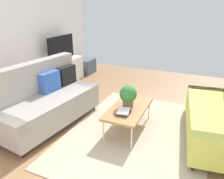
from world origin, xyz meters
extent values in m
plane|color=#936B47|center=(0.00, 0.00, 0.00)|extent=(7.68, 7.68, 0.00)
cube|color=tan|center=(0.07, -0.14, 0.01)|extent=(2.90, 2.20, 0.01)
cube|color=gray|center=(-0.28, 1.41, 0.32)|extent=(1.99, 1.06, 0.44)
cube|color=gray|center=(-0.25, 1.73, 0.82)|extent=(1.91, 0.43, 0.56)
cube|color=gray|center=(0.56, 1.31, 0.43)|extent=(0.30, 0.86, 0.22)
cube|color=gray|center=(-1.13, 1.51, 0.43)|extent=(0.30, 0.86, 0.22)
cylinder|color=black|center=(0.54, 0.97, 0.05)|extent=(0.05, 0.05, 0.10)
cylinder|color=black|center=(-1.19, 1.18, 0.05)|extent=(0.05, 0.05, 0.10)
cylinder|color=black|center=(0.62, 1.64, 0.05)|extent=(0.05, 0.05, 0.10)
cube|color=black|center=(0.40, 1.47, 0.72)|extent=(0.41, 0.19, 0.36)
cube|color=#3359B2|center=(-0.05, 1.52, 0.72)|extent=(0.41, 0.19, 0.36)
cube|color=#C1CC51|center=(0.42, -1.29, 0.32)|extent=(1.99, 1.07, 0.44)
cube|color=#C1CC51|center=(1.26, -1.18, 0.43)|extent=(0.30, 0.86, 0.22)
cylinder|color=black|center=(-0.49, -1.06, 0.05)|extent=(0.05, 0.05, 0.10)
cylinder|color=black|center=(1.24, -0.84, 0.05)|extent=(0.05, 0.05, 0.10)
cube|color=#9E7042|center=(0.12, 0.06, 0.40)|extent=(1.10, 0.56, 0.04)
cylinder|color=silver|center=(-0.38, 0.29, 0.19)|extent=(0.02, 0.02, 0.38)
cylinder|color=silver|center=(0.62, 0.29, 0.19)|extent=(0.02, 0.02, 0.38)
cylinder|color=silver|center=(-0.38, -0.17, 0.19)|extent=(0.02, 0.02, 0.38)
cylinder|color=silver|center=(0.62, -0.17, 0.19)|extent=(0.02, 0.02, 0.38)
cube|color=silver|center=(1.58, 2.46, 0.32)|extent=(1.40, 0.44, 0.64)
cube|color=black|center=(1.58, 2.44, 0.66)|extent=(0.36, 0.20, 0.04)
cube|color=black|center=(1.58, 2.44, 0.98)|extent=(1.00, 0.05, 0.60)
cube|color=#4C5666|center=(2.68, 2.36, 0.22)|extent=(0.52, 0.40, 0.44)
cylinder|color=brown|center=(0.14, 0.09, 0.48)|extent=(0.18, 0.18, 0.12)
sphere|color=#2D7233|center=(0.14, 0.09, 0.65)|extent=(0.29, 0.29, 0.29)
cube|color=#262626|center=(-0.12, 0.06, 0.44)|extent=(0.24, 0.19, 0.03)
cube|color=silver|center=(-0.12, 0.06, 0.47)|extent=(0.27, 0.22, 0.02)
cylinder|color=silver|center=(1.00, 2.51, 0.73)|extent=(0.08, 0.08, 0.17)
cylinder|color=#B24C4C|center=(1.14, 2.51, 0.70)|extent=(0.13, 0.13, 0.12)
cylinder|color=gold|center=(1.33, 2.42, 0.73)|extent=(0.06, 0.06, 0.18)
cylinder|color=#262626|center=(1.44, 2.42, 0.74)|extent=(0.05, 0.05, 0.19)
camera|label=1|loc=(-3.00, -1.01, 2.05)|focal=35.04mm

